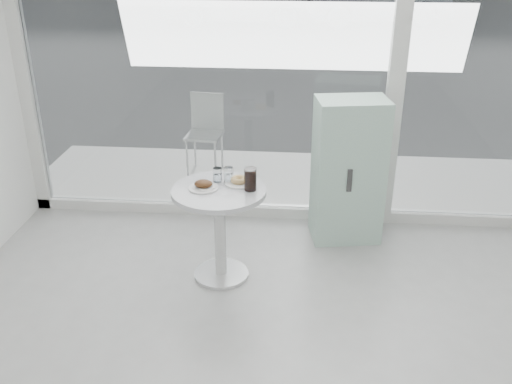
# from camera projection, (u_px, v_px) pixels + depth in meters

# --- Properties ---
(room_shell) EXTENTS (6.00, 6.00, 6.00)m
(room_shell) POSITION_uv_depth(u_px,v_px,m) (255.00, 193.00, 1.54)
(room_shell) COLOR white
(room_shell) RESTS_ON ground
(storefront) EXTENTS (5.00, 0.14, 3.00)m
(storefront) POSITION_uv_depth(u_px,v_px,m) (302.00, 37.00, 4.84)
(storefront) COLOR silver
(storefront) RESTS_ON ground
(main_table) EXTENTS (0.72, 0.72, 0.77)m
(main_table) POSITION_uv_depth(u_px,v_px,m) (220.00, 215.00, 4.38)
(main_table) COLOR silver
(main_table) RESTS_ON ground
(patio_deck) EXTENTS (5.60, 1.60, 0.05)m
(patio_deck) POSITION_uv_depth(u_px,v_px,m) (291.00, 180.00, 6.28)
(patio_deck) COLOR beige
(patio_deck) RESTS_ON ground
(street) EXTENTS (40.00, 24.00, 0.00)m
(street) POSITION_uv_depth(u_px,v_px,m) (305.00, 20.00, 17.30)
(street) COLOR #3A3A3A
(street) RESTS_ON ground
(mint_cabinet) EXTENTS (0.65, 0.49, 1.28)m
(mint_cabinet) POSITION_uv_depth(u_px,v_px,m) (348.00, 171.00, 4.94)
(mint_cabinet) COLOR #89AF9F
(mint_cabinet) RESTS_ON ground
(patio_chair) EXTENTS (0.40, 0.40, 0.86)m
(patio_chair) POSITION_uv_depth(u_px,v_px,m) (206.00, 128.00, 6.31)
(patio_chair) COLOR silver
(patio_chair) RESTS_ON patio_deck
(plate_fritter) EXTENTS (0.22, 0.22, 0.07)m
(plate_fritter) POSITION_uv_depth(u_px,v_px,m) (204.00, 185.00, 4.28)
(plate_fritter) COLOR silver
(plate_fritter) RESTS_ON main_table
(plate_donut) EXTENTS (0.23, 0.23, 0.05)m
(plate_donut) POSITION_uv_depth(u_px,v_px,m) (239.00, 181.00, 4.37)
(plate_donut) COLOR silver
(plate_donut) RESTS_ON main_table
(water_tumbler_a) EXTENTS (0.07, 0.07, 0.11)m
(water_tumbler_a) POSITION_uv_depth(u_px,v_px,m) (218.00, 175.00, 4.40)
(water_tumbler_a) COLOR white
(water_tumbler_a) RESTS_ON main_table
(water_tumbler_b) EXTENTS (0.07, 0.07, 0.12)m
(water_tumbler_b) POSITION_uv_depth(u_px,v_px,m) (229.00, 175.00, 4.39)
(water_tumbler_b) COLOR white
(water_tumbler_b) RESTS_ON main_table
(cola_glass) EXTENTS (0.09, 0.09, 0.18)m
(cola_glass) POSITION_uv_depth(u_px,v_px,m) (250.00, 180.00, 4.24)
(cola_glass) COLOR white
(cola_glass) RESTS_ON main_table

